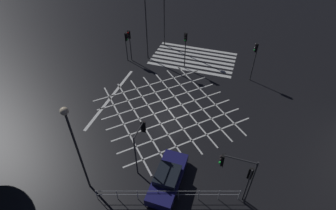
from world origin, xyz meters
TOP-DOWN VIEW (x-y plane):
  - ground_plane at (0.00, 0.00)m, footprint 200.00×200.00m
  - road_markings at (0.30, -5.73)m, footprint 15.27×20.73m
  - traffic_light_median_south at (0.49, -7.61)m, footprint 0.36×0.39m
  - traffic_light_nw_cross at (-7.87, 7.28)m, footprint 0.36×0.39m
  - traffic_light_se_cross at (7.14, -7.26)m, footprint 0.36×0.39m
  - traffic_light_median_north at (-0.11, 6.70)m, footprint 0.36×1.94m
  - traffic_light_nw_main at (-6.92, 7.61)m, footprint 2.24×0.36m
  - traffic_light_sw_main at (-7.03, -7.58)m, footprint 0.39×0.36m
  - traffic_light_se_main at (7.53, -7.20)m, footprint 0.39×0.36m
  - street_lamp_west at (2.75, 9.78)m, footprint 0.48×0.48m
  - street_lamp_far at (5.42, -8.46)m, footprint 0.51×0.51m
  - waiting_car at (-2.54, 7.77)m, footprint 1.84×4.62m
  - pedestrian_railing at (-2.96, 9.00)m, footprint 9.30×3.10m

SIDE VIEW (x-z plane):
  - ground_plane at x=0.00m, z-range 0.00..0.00m
  - road_markings at x=0.30m, z-range 0.00..0.01m
  - waiting_car at x=-2.54m, z-range -0.03..1.29m
  - pedestrian_railing at x=-2.96m, z-range 0.15..1.20m
  - traffic_light_nw_cross at x=-7.87m, z-range 0.72..4.07m
  - traffic_light_se_main at x=7.53m, z-range 0.78..4.39m
  - traffic_light_se_cross at x=7.14m, z-range 0.84..4.77m
  - traffic_light_median_north at x=-0.11m, z-range 0.90..4.87m
  - traffic_light_sw_main at x=-7.03m, z-range 0.94..5.39m
  - traffic_light_median_south at x=0.49m, z-range 0.94..5.41m
  - traffic_light_nw_main at x=-6.92m, z-range 1.03..5.51m
  - street_lamp_west at x=2.75m, z-range 1.46..8.98m
  - street_lamp_far at x=5.42m, z-range 1.64..9.49m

